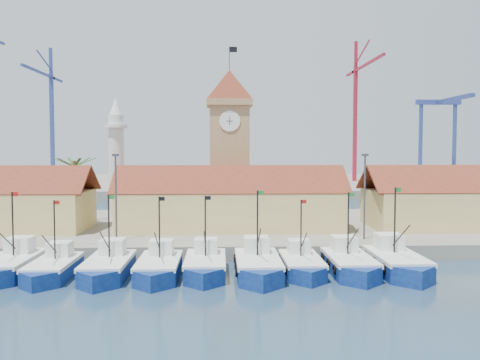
{
  "coord_description": "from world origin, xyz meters",
  "views": [
    {
      "loc": [
        -1.17,
        -43.5,
        11.05
      ],
      "look_at": [
        1.08,
        18.0,
        7.44
      ],
      "focal_mm": 40.0,
      "sensor_mm": 36.0,
      "label": 1
    }
  ],
  "objects": [
    {
      "name": "boat_4",
      "position": [
        -6.5,
        1.97,
        0.75
      ],
      "size": [
        3.52,
        9.65,
        7.3
      ],
      "color": "navy",
      "rests_on": "ground"
    },
    {
      "name": "palm_tree",
      "position": [
        -20.0,
        26.0,
        6.25
      ],
      "size": [
        5.6,
        5.03,
        8.39
      ],
      "color": "brown",
      "rests_on": "quay"
    },
    {
      "name": "hall_center",
      "position": [
        0.0,
        20.0,
        3.99
      ],
      "size": [
        27.04,
        10.13,
        7.61
      ],
      "color": "#E2CB7C",
      "rests_on": "quay"
    },
    {
      "name": "boat_9",
      "position": [
        14.48,
        2.62,
        0.83
      ],
      "size": [
        3.87,
        10.61,
        8.03
      ],
      "color": "navy",
      "rests_on": "ground"
    },
    {
      "name": "ground",
      "position": [
        0.0,
        0.0,
        0.0
      ],
      "size": [
        400.0,
        400.0,
        0.0
      ],
      "primitive_type": "plane",
      "color": "#1B364A",
      "rests_on": "ground"
    },
    {
      "name": "boat_8",
      "position": [
        10.24,
        2.6,
        0.78
      ],
      "size": [
        3.66,
        10.02,
        7.58
      ],
      "color": "navy",
      "rests_on": "ground"
    },
    {
      "name": "boat_3",
      "position": [
        -10.88,
        2.06,
        0.77
      ],
      "size": [
        3.61,
        9.88,
        7.47
      ],
      "color": "navy",
      "rests_on": "ground"
    },
    {
      "name": "boat_5",
      "position": [
        -2.52,
        2.57,
        0.75
      ],
      "size": [
        3.52,
        9.65,
        7.3
      ],
      "color": "navy",
      "rests_on": "ground"
    },
    {
      "name": "gantry",
      "position": [
        62.0,
        106.65,
        20.04
      ],
      "size": [
        13.0,
        22.0,
        23.2
      ],
      "color": "navy",
      "rests_on": "terminal"
    },
    {
      "name": "crane_red_right",
      "position": [
        36.45,
        102.96,
        23.75
      ],
      "size": [
        1.0,
        36.01,
        38.74
      ],
      "color": "maroon",
      "rests_on": "terminal"
    },
    {
      "name": "boat_6",
      "position": [
        2.06,
        1.95,
        0.81
      ],
      "size": [
        3.78,
        10.36,
        7.84
      ],
      "color": "navy",
      "rests_on": "ground"
    },
    {
      "name": "boat_2",
      "position": [
        -15.54,
        2.06,
        0.72
      ],
      "size": [
        3.37,
        9.23,
        6.98
      ],
      "color": "navy",
      "rests_on": "ground"
    },
    {
      "name": "quay",
      "position": [
        0.0,
        24.0,
        0.75
      ],
      "size": [
        140.0,
        32.0,
        1.5
      ],
      "primitive_type": "cube",
      "color": "gray",
      "rests_on": "ground"
    },
    {
      "name": "crane_blue_near",
      "position": [
        -48.18,
        106.53,
        22.44
      ],
      "size": [
        1.0,
        32.08,
        36.94
      ],
      "color": "navy",
      "rests_on": "terminal"
    },
    {
      "name": "boat_1",
      "position": [
        -19.46,
        2.91,
        0.79
      ],
      "size": [
        3.71,
        10.16,
        7.69
      ],
      "color": "navy",
      "rests_on": "ground"
    },
    {
      "name": "lamp_posts",
      "position": [
        0.5,
        12.0,
        6.48
      ],
      "size": [
        80.7,
        0.25,
        9.03
      ],
      "color": "#3F3F44",
      "rests_on": "quay"
    },
    {
      "name": "clock_tower",
      "position": [
        0.0,
        26.0,
        11.96
      ],
      "size": [
        5.8,
        5.8,
        22.7
      ],
      "color": "#A78656",
      "rests_on": "quay"
    },
    {
      "name": "boat_7",
      "position": [
        6.0,
        2.72,
        0.71
      ],
      "size": [
        3.33,
        9.12,
        6.9
      ],
      "color": "navy",
      "rests_on": "ground"
    },
    {
      "name": "minaret",
      "position": [
        -15.0,
        28.0,
        9.73
      ],
      "size": [
        3.0,
        3.0,
        16.3
      ],
      "color": "silver",
      "rests_on": "quay"
    },
    {
      "name": "terminal",
      "position": [
        0.0,
        110.0,
        1.0
      ],
      "size": [
        240.0,
        80.0,
        2.0
      ],
      "primitive_type": "cube",
      "color": "gray",
      "rests_on": "ground"
    }
  ]
}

